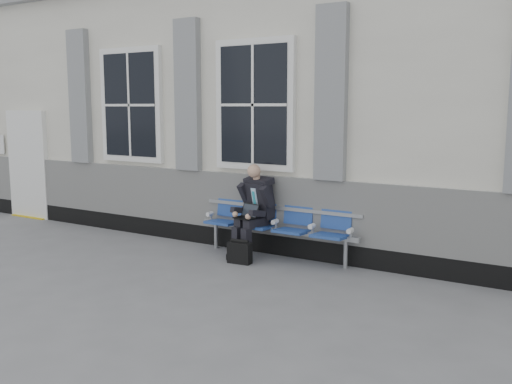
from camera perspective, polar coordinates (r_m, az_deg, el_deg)
The scene contains 5 objects.
ground at distance 7.96m, azimuth -7.85°, elevation -7.76°, with size 70.00×70.00×0.00m, color slate.
station_building at distance 10.57m, azimuth 3.94°, elevation 8.50°, with size 14.40×4.40×4.49m.
bench at distance 8.44m, azimuth 2.14°, elevation -2.89°, with size 2.60×0.47×0.91m.
businessman at distance 8.46m, azimuth -0.18°, elevation -1.48°, with size 0.59×0.79×1.39m.
briefcase at distance 8.19m, azimuth -1.64°, elevation -6.04°, with size 0.35×0.18×0.35m.
Camera 1 is at (4.87, -5.90, 2.22)m, focal length 40.00 mm.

